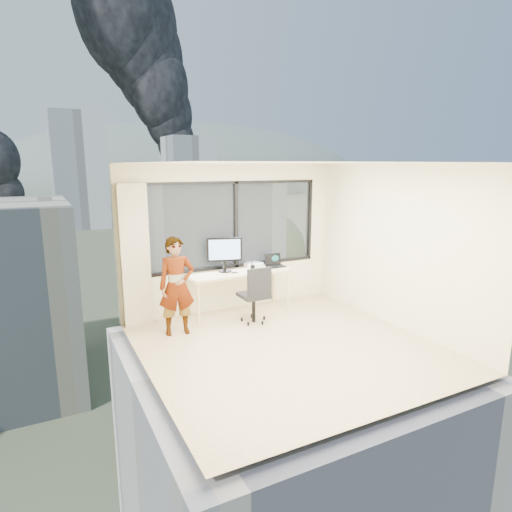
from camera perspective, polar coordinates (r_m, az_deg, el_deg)
floor at (r=6.38m, az=4.18°, el=-11.85°), size 4.00×4.00×0.01m
ceiling at (r=5.84m, az=4.57°, el=12.21°), size 4.00×4.00×0.01m
wall_front at (r=4.45m, az=17.94°, el=-5.26°), size 4.00×0.01×2.60m
wall_left at (r=5.24m, az=-14.68°, el=-2.48°), size 0.01×4.00×2.60m
wall_right at (r=7.20m, az=18.09°, el=1.20°), size 0.01×4.00×2.60m
window_wall at (r=7.70m, az=-3.06°, el=4.14°), size 3.30×0.16×1.55m
curtain at (r=7.13m, az=-15.73°, el=0.00°), size 0.45×0.14×2.30m
desk at (r=7.63m, az=-2.26°, el=-4.79°), size 1.80×0.60×0.75m
chair at (r=7.13m, az=-0.32°, el=-4.99°), size 0.51×0.51×0.98m
person at (r=6.69m, az=-10.46°, el=-3.95°), size 0.59×0.42×1.52m
monitor at (r=7.47m, az=-4.18°, el=0.22°), size 0.62×0.30×0.61m
game_console at (r=7.88m, az=-0.30°, el=-1.14°), size 0.34×0.30×0.07m
laptop at (r=7.85m, az=2.66°, el=-0.68°), size 0.33×0.34×0.21m
cellphone at (r=7.43m, az=-2.89°, el=-2.19°), size 0.11×0.06×0.01m
pen_cup at (r=7.60m, az=-0.45°, el=-1.53°), size 0.10×0.10×0.10m
handbag at (r=8.01m, az=2.37°, el=-0.40°), size 0.31×0.23×0.21m
exterior_ground at (r=126.11m, az=-25.45°, el=3.26°), size 400.00×400.00×0.04m
near_bldg_b at (r=46.33m, az=-7.61°, el=1.20°), size 14.00×13.00×16.00m
near_bldg_c at (r=48.10m, az=17.49°, el=-2.51°), size 12.00×10.00×10.00m
far_tower_b at (r=125.47m, az=-22.38°, el=10.37°), size 13.00×13.00×30.00m
far_tower_c at (r=152.77m, az=-8.86°, el=10.49°), size 15.00×15.00×26.00m
hill_b at (r=341.32m, az=-9.56°, el=9.03°), size 300.00×220.00×96.00m
tree_b at (r=26.89m, az=-9.23°, el=-14.87°), size 7.60×7.60×9.00m
tree_c at (r=52.77m, az=2.02°, el=-0.70°), size 8.40×8.40×10.00m
smoke_plume_b at (r=185.96m, az=-9.14°, el=19.38°), size 30.00×18.00×70.00m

